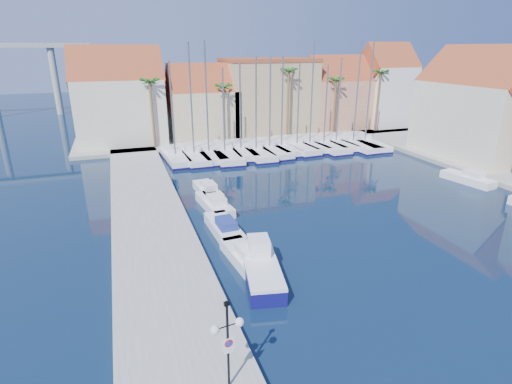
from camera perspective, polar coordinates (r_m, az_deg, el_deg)
ground at (r=22.29m, az=14.82°, el=-18.49°), size 260.00×260.00×0.00m
quay_west at (r=30.69m, az=-14.30°, el=-6.53°), size 6.00×77.00×0.50m
shore_north at (r=66.77m, az=-0.80°, el=8.42°), size 54.00×16.00×0.50m
lamp_post at (r=16.48m, az=-4.08°, el=-19.33°), size 1.39×0.50×4.11m
fishing_boat at (r=25.36m, az=0.71°, el=-10.61°), size 3.26×6.48×2.17m
motorboat_west_0 at (r=26.94m, az=-1.68°, el=-9.16°), size 2.12×5.21×1.40m
motorboat_west_1 at (r=31.00m, az=-4.53°, el=-5.12°), size 2.01×5.63×1.40m
motorboat_west_2 at (r=35.71m, az=-5.91°, el=-1.68°), size 2.40×5.88×1.40m
motorboat_west_3 at (r=39.15m, az=-6.87°, el=0.26°), size 2.03×5.40×1.40m
motorboat_east_1 at (r=48.10m, az=28.08°, el=1.74°), size 2.72×5.74×1.40m
sailboat_0 at (r=52.03m, az=-11.55°, el=5.06°), size 3.07×9.62×12.17m
sailboat_1 at (r=52.44m, az=-8.96°, el=5.35°), size 2.84×10.45×14.24m
sailboat_2 at (r=53.03m, az=-6.92°, el=5.61°), size 3.23×10.70×14.43m
sailboat_3 at (r=53.14m, az=-4.63°, el=5.67°), size 3.76×11.93×11.33m
sailboat_4 at (r=54.22m, az=-2.34°, el=6.03°), size 2.99×10.31×11.81m
sailboat_5 at (r=53.92m, az=-0.19°, el=5.97°), size 3.17×10.97×12.69m
sailboat_6 at (r=55.12m, az=1.68°, el=6.27°), size 3.45×11.01×12.54m
sailboat_7 at (r=55.89m, az=3.38°, el=6.46°), size 3.08×9.56×12.52m
sailboat_8 at (r=57.07m, az=5.57°, el=6.66°), size 3.35×10.65×11.74m
sailboat_9 at (r=57.83m, az=7.39°, el=6.82°), size 3.05×9.41×14.38m
sailboat_10 at (r=58.51m, az=9.30°, el=6.81°), size 3.57×11.52×11.43m
sailboat_11 at (r=59.87m, az=11.07°, el=7.02°), size 2.85×10.23×12.25m
sailboat_12 at (r=60.08m, az=13.30°, el=6.91°), size 3.84×11.82×14.45m
sailboat_13 at (r=61.15m, az=14.95°, el=6.99°), size 3.95×11.67×14.41m
building_0 at (r=61.49m, az=-18.92°, el=12.31°), size 12.30×9.00×13.50m
building_1 at (r=62.92m, az=-7.61°, el=12.20°), size 10.30×8.00×11.00m
building_2 at (r=66.83m, az=1.69°, el=13.64°), size 14.20×10.20×11.50m
building_3 at (r=71.13m, az=11.31°, el=13.34°), size 10.30×8.00×12.00m
building_4 at (r=75.13m, az=17.89°, el=13.97°), size 8.30×8.00×14.00m
building_6 at (r=57.59m, az=29.32°, el=10.40°), size 9.00×14.30×13.50m
palm_0 at (r=56.45m, az=-14.92°, el=14.72°), size 2.60×2.60×10.15m
palm_1 at (r=58.21m, az=-4.70°, el=14.50°), size 2.60×2.60×9.15m
palm_2 at (r=61.35m, az=4.71°, el=16.54°), size 2.60×2.60×11.15m
palm_3 at (r=65.07m, az=11.37°, el=15.18°), size 2.60×2.60×9.65m
palm_4 at (r=69.37m, az=17.38°, el=15.75°), size 2.60×2.60×10.65m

